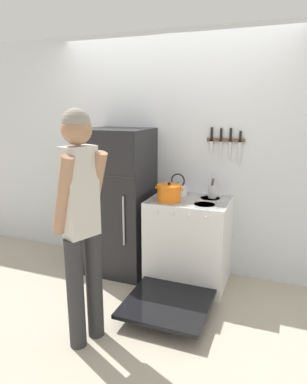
% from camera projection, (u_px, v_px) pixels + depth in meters
% --- Properties ---
extents(ground_plane, '(14.00, 14.00, 0.00)m').
position_uv_depth(ground_plane, '(170.00, 264.00, 4.00)').
color(ground_plane, '#B2A893').
extents(wall_back, '(10.00, 0.06, 2.55)m').
position_uv_depth(wall_back, '(172.00, 155.00, 3.72)').
color(wall_back, silver).
rests_on(wall_back, ground_plane).
extents(refrigerator, '(0.66, 0.63, 1.57)m').
position_uv_depth(refrigerator, '(119.00, 202.00, 3.71)').
color(refrigerator, black).
rests_on(refrigerator, ground_plane).
extents(stove_range, '(0.79, 1.33, 0.89)m').
position_uv_depth(stove_range, '(188.00, 243.00, 3.48)').
color(stove_range, white).
rests_on(stove_range, ground_plane).
extents(dutch_oven_pot, '(0.29, 0.24, 0.19)m').
position_uv_depth(dutch_oven_pot, '(169.00, 193.00, 3.33)').
color(dutch_oven_pot, orange).
rests_on(dutch_oven_pot, stove_range).
extents(tea_kettle, '(0.24, 0.19, 0.23)m').
position_uv_depth(tea_kettle, '(178.00, 189.00, 3.56)').
color(tea_kettle, silver).
rests_on(tea_kettle, stove_range).
extents(utensil_jar, '(0.08, 0.08, 0.27)m').
position_uv_depth(utensil_jar, '(212.00, 191.00, 3.44)').
color(utensil_jar, '#B7BABF').
rests_on(utensil_jar, stove_range).
extents(person, '(0.38, 0.43, 1.78)m').
position_uv_depth(person, '(81.00, 217.00, 2.46)').
color(person, '#2D2D30').
rests_on(person, ground_plane).
extents(wall_knife_strip, '(0.38, 0.03, 0.36)m').
position_uv_depth(wall_knife_strip, '(226.00, 140.00, 3.43)').
color(wall_knife_strip, brown).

